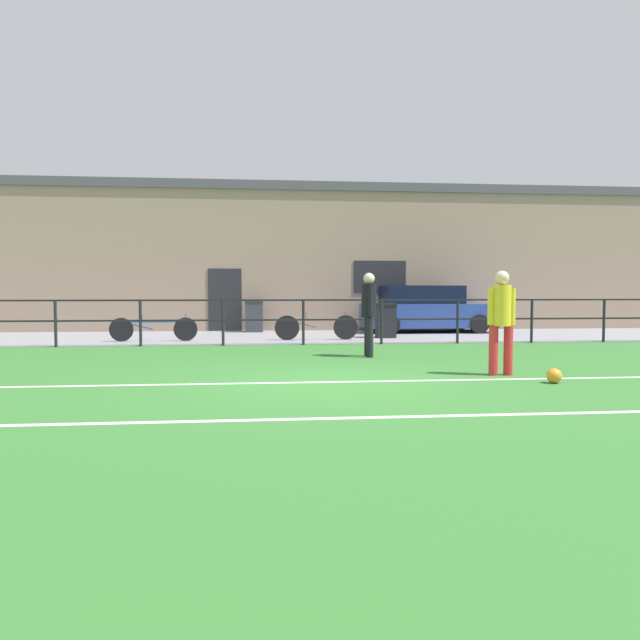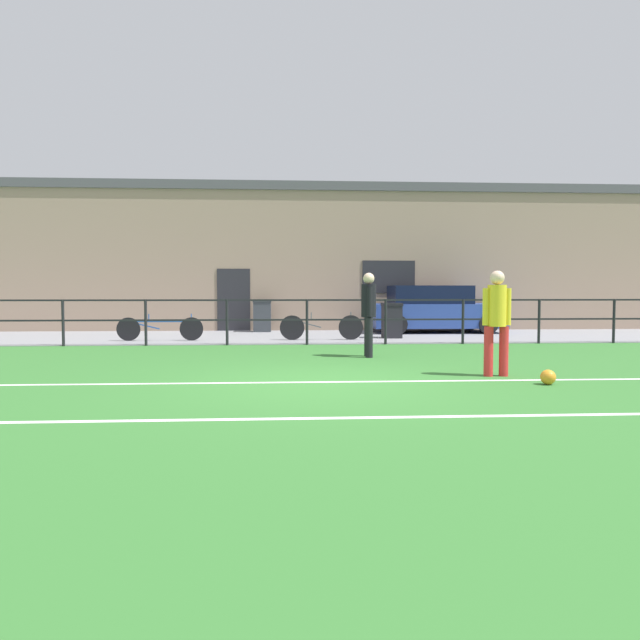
# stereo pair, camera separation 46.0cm
# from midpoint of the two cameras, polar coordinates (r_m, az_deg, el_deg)

# --- Properties ---
(ground) EXTENTS (60.00, 44.00, 0.04)m
(ground) POSITION_cam_midpoint_polar(r_m,az_deg,el_deg) (8.55, 1.78, -6.38)
(ground) COLOR #33702D
(field_line_touchline) EXTENTS (36.00, 0.11, 0.00)m
(field_line_touchline) POSITION_cam_midpoint_polar(r_m,az_deg,el_deg) (8.60, 1.75, -6.18)
(field_line_touchline) COLOR white
(field_line_touchline) RESTS_ON ground
(field_line_hash) EXTENTS (36.00, 0.11, 0.00)m
(field_line_hash) POSITION_cam_midpoint_polar(r_m,az_deg,el_deg) (6.23, 3.80, -9.69)
(field_line_hash) COLOR white
(field_line_hash) RESTS_ON ground
(pavement_strip) EXTENTS (48.00, 5.00, 0.02)m
(pavement_strip) POSITION_cam_midpoint_polar(r_m,az_deg,el_deg) (16.97, -0.84, -1.65)
(pavement_strip) COLOR gray
(pavement_strip) RESTS_ON ground
(perimeter_fence) EXTENTS (36.07, 0.07, 1.15)m
(perimeter_fence) POSITION_cam_midpoint_polar(r_m,az_deg,el_deg) (14.44, -0.39, 0.48)
(perimeter_fence) COLOR black
(perimeter_fence) RESTS_ON ground
(clubhouse_facade) EXTENTS (28.00, 2.56, 5.04)m
(clubhouse_facade) POSITION_cam_midpoint_polar(r_m,az_deg,el_deg) (20.65, -1.32, 6.16)
(clubhouse_facade) COLOR gray
(clubhouse_facade) RESTS_ON ground
(player_goalkeeper) EXTENTS (0.30, 0.47, 1.73)m
(player_goalkeeper) POSITION_cam_midpoint_polar(r_m,az_deg,el_deg) (11.84, 5.96, 1.07)
(player_goalkeeper) COLOR black
(player_goalkeeper) RESTS_ON ground
(player_striker) EXTENTS (0.46, 0.29, 1.68)m
(player_striker) POSITION_cam_midpoint_polar(r_m,az_deg,el_deg) (9.60, 18.46, 0.34)
(player_striker) COLOR red
(player_striker) RESTS_ON ground
(soccer_ball_match) EXTENTS (0.22, 0.22, 0.22)m
(soccer_ball_match) POSITION_cam_midpoint_polar(r_m,az_deg,el_deg) (9.08, 23.07, -5.24)
(soccer_ball_match) COLOR orange
(soccer_ball_match) RESTS_ON ground
(parked_car_red) EXTENTS (4.18, 1.95, 1.51)m
(parked_car_red) POSITION_cam_midpoint_polar(r_m,az_deg,el_deg) (18.99, 11.93, 0.98)
(parked_car_red) COLOR #28428E
(parked_car_red) RESTS_ON pavement_strip
(bicycle_parked_0) EXTENTS (2.28, 0.04, 0.76)m
(bicycle_parked_0) POSITION_cam_midpoint_polar(r_m,az_deg,el_deg) (15.68, 0.98, -0.71)
(bicycle_parked_0) COLOR black
(bicycle_parked_0) RESTS_ON pavement_strip
(bicycle_parked_1) EXTENTS (2.30, 0.04, 0.73)m
(bicycle_parked_1) POSITION_cam_midpoint_polar(r_m,az_deg,el_deg) (15.95, -14.83, -0.82)
(bicycle_parked_1) COLOR black
(bicycle_parked_1) RESTS_ON pavement_strip
(trash_bin_0) EXTENTS (0.60, 0.51, 1.05)m
(trash_bin_0) POSITION_cam_midpoint_polar(r_m,az_deg,el_deg) (18.87, -5.06, 0.44)
(trash_bin_0) COLOR #33383D
(trash_bin_0) RESTS_ON pavement_strip
(trash_bin_1) EXTENTS (0.56, 0.48, 0.99)m
(trash_bin_1) POSITION_cam_midpoint_polar(r_m,az_deg,el_deg) (16.47, 7.93, -0.03)
(trash_bin_1) COLOR black
(trash_bin_1) RESTS_ON pavement_strip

